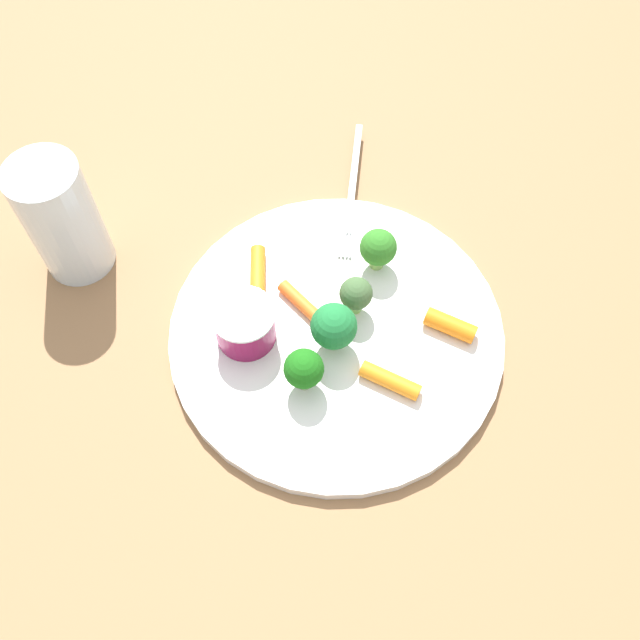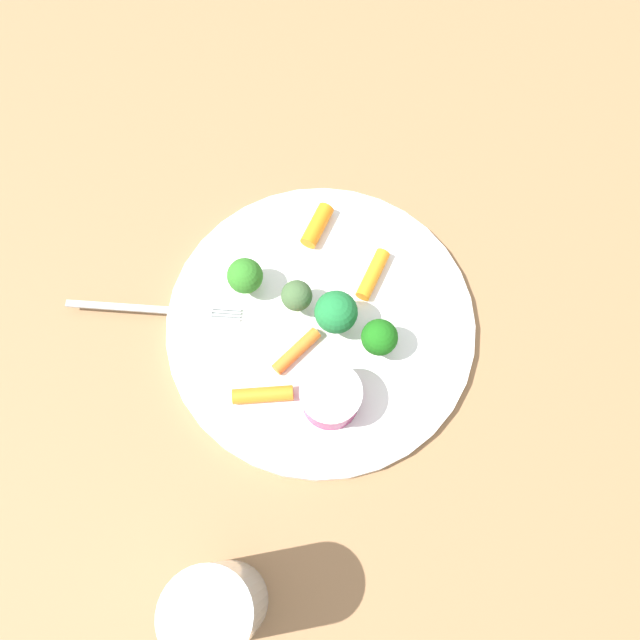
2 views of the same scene
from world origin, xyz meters
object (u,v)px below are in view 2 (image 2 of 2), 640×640
(carrot_stick_2, at_px, (260,393))
(sauce_cup, at_px, (331,397))
(broccoli_floret_3, at_px, (336,312))
(broccoli_floret_1, at_px, (245,276))
(fork, at_px, (157,310))
(carrot_stick_3, at_px, (294,349))
(carrot_stick_1, at_px, (373,274))
(carrot_stick_0, at_px, (317,225))
(plate, at_px, (321,324))
(drinking_glass, at_px, (219,608))
(broccoli_floret_0, at_px, (298,294))
(broccoli_floret_2, at_px, (379,338))

(carrot_stick_2, bearing_deg, sauce_cup, -60.98)
(broccoli_floret_3, distance_m, carrot_stick_2, 0.10)
(broccoli_floret_1, relative_size, fork, 0.30)
(carrot_stick_3, bearing_deg, carrot_stick_1, -9.59)
(sauce_cup, height_order, carrot_stick_0, sauce_cup)
(broccoli_floret_3, bearing_deg, carrot_stick_1, -1.56)
(plate, distance_m, carrot_stick_0, 0.10)
(broccoli_floret_3, height_order, drinking_glass, drinking_glass)
(broccoli_floret_1, height_order, carrot_stick_2, broccoli_floret_1)
(carrot_stick_0, height_order, carrot_stick_1, carrot_stick_0)
(sauce_cup, relative_size, broccoli_floret_1, 1.23)
(sauce_cup, distance_m, broccoli_floret_0, 0.10)
(carrot_stick_2, bearing_deg, broccoli_floret_2, -31.59)
(carrot_stick_1, distance_m, carrot_stick_2, 0.16)
(broccoli_floret_0, relative_size, drinking_glass, 0.33)
(broccoli_floret_0, distance_m, carrot_stick_2, 0.10)
(broccoli_floret_3, bearing_deg, drinking_glass, -164.80)
(broccoli_floret_0, bearing_deg, broccoli_floret_2, -85.10)
(broccoli_floret_2, relative_size, fork, 0.30)
(broccoli_floret_0, bearing_deg, broccoli_floret_3, -84.81)
(carrot_stick_1, xyz_separation_m, drinking_glass, (-0.31, -0.07, 0.04))
(broccoli_floret_1, relative_size, carrot_stick_2, 0.81)
(plate, xyz_separation_m, carrot_stick_3, (-0.04, 0.00, 0.01))
(broccoli_floret_2, xyz_separation_m, carrot_stick_3, (-0.05, 0.06, -0.02))
(broccoli_floret_1, xyz_separation_m, carrot_stick_1, (0.08, -0.09, -0.02))
(plate, bearing_deg, broccoli_floret_1, 99.01)
(carrot_stick_1, height_order, carrot_stick_2, same)
(sauce_cup, relative_size, fork, 0.36)
(plate, distance_m, broccoli_floret_0, 0.04)
(plate, bearing_deg, broccoli_floret_0, 84.90)
(broccoli_floret_3, distance_m, fork, 0.17)
(broccoli_floret_0, relative_size, fork, 0.27)
(broccoli_floret_2, relative_size, carrot_stick_1, 0.86)
(broccoli_floret_1, relative_size, carrot_stick_0, 0.98)
(broccoli_floret_3, distance_m, carrot_stick_1, 0.07)
(sauce_cup, relative_size, broccoli_floret_0, 1.34)
(broccoli_floret_0, xyz_separation_m, fork, (-0.08, 0.11, -0.02))
(broccoli_floret_0, distance_m, drinking_glass, 0.27)
(sauce_cup, distance_m, carrot_stick_0, 0.18)
(sauce_cup, relative_size, carrot_stick_3, 1.03)
(broccoli_floret_1, bearing_deg, fork, 140.85)
(plate, height_order, carrot_stick_0, carrot_stick_0)
(carrot_stick_3, bearing_deg, broccoli_floret_0, 30.21)
(drinking_glass, bearing_deg, carrot_stick_1, 12.02)
(plate, distance_m, carrot_stick_1, 0.07)
(broccoli_floret_2, relative_size, drinking_glass, 0.37)
(broccoli_floret_1, bearing_deg, carrot_stick_0, -10.89)
(carrot_stick_0, height_order, fork, carrot_stick_0)
(carrot_stick_1, bearing_deg, carrot_stick_0, 81.13)
(broccoli_floret_0, relative_size, carrot_stick_1, 0.77)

